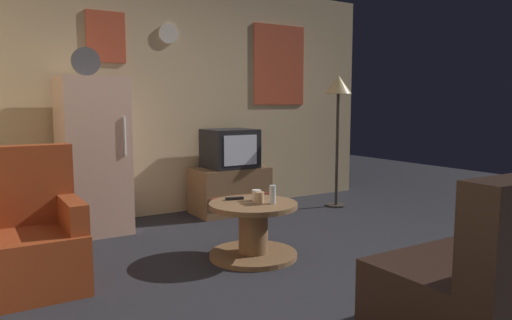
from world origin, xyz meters
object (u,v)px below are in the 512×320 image
crt_tv (230,148)px  wine_glass (273,194)px  tv_stand (230,190)px  mug_ceramic_tan (259,197)px  standing_lamp (338,95)px  book_stack (273,204)px  mug_ceramic_white (256,195)px  remote_control (234,198)px  coffee_table (253,230)px  fridge (93,155)px  armchair (27,239)px

crt_tv → wine_glass: (-0.50, -1.63, -0.22)m
tv_stand → mug_ceramic_tan: 1.67m
standing_lamp → book_stack: standing_lamp is taller
mug_ceramic_white → remote_control: mug_ceramic_white is taller
coffee_table → mug_ceramic_white: (0.07, 0.06, 0.27)m
fridge → wine_glass: fridge is taller
wine_glass → mug_ceramic_tan: bearing=131.9°
book_stack → mug_ceramic_white: bearing=-128.2°
fridge → mug_ceramic_white: 1.74m
wine_glass → armchair: 1.80m
crt_tv → coffee_table: crt_tv is taller
crt_tv → wine_glass: bearing=-107.1°
remote_control → armchair: armchair is taller
remote_control → fridge: bearing=135.3°
coffee_table → armchair: 1.67m
fridge → remote_control: fridge is taller
tv_stand → remote_control: bearing=-117.0°
fridge → mug_ceramic_white: (0.98, -1.42, -0.26)m
coffee_table → mug_ceramic_tan: bearing=-40.0°
mug_ceramic_white → book_stack: (1.10, 1.40, -0.45)m
mug_ceramic_tan → standing_lamp: bearing=32.3°
mug_ceramic_tan → book_stack: (1.13, 1.49, -0.45)m
standing_lamp → wine_glass: (-1.78, -1.25, -0.83)m
crt_tv → book_stack: bearing=-6.3°
fridge → wine_glass: 1.91m
wine_glass → mug_ceramic_white: (-0.04, 0.17, -0.03)m
remote_control → book_stack: size_ratio=0.68×
fridge → tv_stand: bearing=1.4°
crt_tv → book_stack: 0.90m
tv_stand → wine_glass: bearing=-107.0°
mug_ceramic_tan → book_stack: mug_ceramic_tan is taller
remote_control → book_stack: remote_control is taller
fridge → mug_ceramic_white: bearing=-55.5°
book_stack → coffee_table: bearing=-128.8°
coffee_table → remote_control: 0.31m
tv_stand → book_stack: bearing=-6.4°
coffee_table → mug_ceramic_white: bearing=40.8°
coffee_table → wine_glass: bearing=-45.5°
remote_control → book_stack: bearing=58.1°
fridge → book_stack: size_ratio=8.06×
wine_glass → armchair: armchair is taller
wine_glass → mug_ceramic_tan: size_ratio=1.67×
crt_tv → mug_ceramic_white: 1.58m
tv_stand → armchair: 2.59m
mug_ceramic_white → mug_ceramic_tan: bearing=-107.9°
fridge → crt_tv: 1.52m
fridge → mug_ceramic_white: fridge is taller
crt_tv → remote_control: (-0.68, -1.33, -0.28)m
standing_lamp → armchair: standing_lamp is taller
coffee_table → tv_stand: bearing=68.1°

